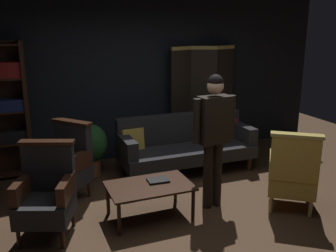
# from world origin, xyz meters

# --- Properties ---
(ground_plane) EXTENTS (10.00, 10.00, 0.00)m
(ground_plane) POSITION_xyz_m (0.00, 0.00, 0.00)
(ground_plane) COLOR #3D2819
(back_wall) EXTENTS (7.20, 0.10, 2.80)m
(back_wall) POSITION_xyz_m (0.00, 2.45, 1.40)
(back_wall) COLOR black
(back_wall) RESTS_ON ground_plane
(folding_screen) EXTENTS (1.29, 0.23, 1.90)m
(folding_screen) POSITION_xyz_m (1.24, 2.21, 0.99)
(folding_screen) COLOR black
(folding_screen) RESTS_ON ground_plane
(velvet_couch) EXTENTS (2.12, 0.78, 0.88)m
(velvet_couch) POSITION_xyz_m (0.55, 1.45, 0.45)
(velvet_couch) COLOR black
(velvet_couch) RESTS_ON ground_plane
(coffee_table) EXTENTS (1.00, 0.64, 0.42)m
(coffee_table) POSITION_xyz_m (-0.48, 0.20, 0.37)
(coffee_table) COLOR black
(coffee_table) RESTS_ON ground_plane
(armchair_gilt_accent) EXTENTS (0.81, 0.81, 1.04)m
(armchair_gilt_accent) POSITION_xyz_m (1.25, -0.25, 0.49)
(armchair_gilt_accent) COLOR tan
(armchair_gilt_accent) RESTS_ON ground_plane
(armchair_wing_left) EXTENTS (0.75, 0.75, 1.04)m
(armchair_wing_left) POSITION_xyz_m (-1.65, 0.27, 0.49)
(armchair_wing_left) COLOR black
(armchair_wing_left) RESTS_ON ground_plane
(armchair_wing_right) EXTENTS (0.81, 0.81, 1.04)m
(armchair_wing_right) POSITION_xyz_m (-1.33, 1.12, 0.49)
(armchair_wing_right) COLOR black
(armchair_wing_right) RESTS_ON ground_plane
(standing_figure) EXTENTS (0.59, 0.25, 1.70)m
(standing_figure) POSITION_xyz_m (0.36, 0.19, 1.03)
(standing_figure) COLOR black
(standing_figure) RESTS_ON ground_plane
(potted_plant) EXTENTS (0.52, 0.52, 0.81)m
(potted_plant) POSITION_xyz_m (-0.87, 1.80, 0.47)
(potted_plant) COLOR brown
(potted_plant) RESTS_ON ground_plane
(book_black_cloth) EXTENTS (0.26, 0.20, 0.03)m
(book_black_cloth) POSITION_xyz_m (-0.34, 0.27, 0.43)
(book_black_cloth) COLOR black
(book_black_cloth) RESTS_ON coffee_table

